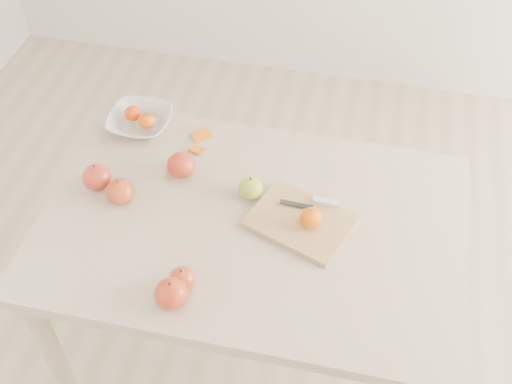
# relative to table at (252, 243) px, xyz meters

# --- Properties ---
(ground) EXTENTS (3.50, 3.50, 0.00)m
(ground) POSITION_rel_table_xyz_m (0.00, 0.00, -0.65)
(ground) COLOR #C6B293
(ground) RESTS_ON ground
(table) EXTENTS (1.20, 0.80, 0.75)m
(table) POSITION_rel_table_xyz_m (0.00, 0.00, 0.00)
(table) COLOR beige
(table) RESTS_ON ground
(cutting_board) EXTENTS (0.32, 0.28, 0.02)m
(cutting_board) POSITION_rel_table_xyz_m (0.13, 0.02, 0.11)
(cutting_board) COLOR tan
(cutting_board) RESTS_ON table
(board_tangerine) EXTENTS (0.06, 0.06, 0.05)m
(board_tangerine) POSITION_rel_table_xyz_m (0.16, 0.01, 0.14)
(board_tangerine) COLOR #DD5907
(board_tangerine) RESTS_ON cutting_board
(fruit_bowl) EXTENTS (0.20, 0.20, 0.05)m
(fruit_bowl) POSITION_rel_table_xyz_m (-0.44, 0.32, 0.12)
(fruit_bowl) COLOR silver
(fruit_bowl) RESTS_ON table
(bowl_tangerine_near) EXTENTS (0.06, 0.06, 0.05)m
(bowl_tangerine_near) POSITION_rel_table_xyz_m (-0.47, 0.33, 0.14)
(bowl_tangerine_near) COLOR #DD4507
(bowl_tangerine_near) RESTS_ON fruit_bowl
(bowl_tangerine_far) EXTENTS (0.06, 0.06, 0.05)m
(bowl_tangerine_far) POSITION_rel_table_xyz_m (-0.41, 0.30, 0.15)
(bowl_tangerine_far) COLOR #E75608
(bowl_tangerine_far) RESTS_ON fruit_bowl
(orange_peel_a) EXTENTS (0.07, 0.07, 0.01)m
(orange_peel_a) POSITION_rel_table_xyz_m (-0.24, 0.31, 0.10)
(orange_peel_a) COLOR orange
(orange_peel_a) RESTS_ON table
(orange_peel_b) EXTENTS (0.05, 0.05, 0.01)m
(orange_peel_b) POSITION_rel_table_xyz_m (-0.23, 0.25, 0.10)
(orange_peel_b) COLOR #DA610F
(orange_peel_b) RESTS_ON table
(paring_knife) EXTENTS (0.17, 0.05, 0.01)m
(paring_knife) POSITION_rel_table_xyz_m (0.18, 0.09, 0.12)
(paring_knife) COLOR white
(paring_knife) RESTS_ON cutting_board
(apple_green) EXTENTS (0.07, 0.07, 0.07)m
(apple_green) POSITION_rel_table_xyz_m (-0.03, 0.10, 0.13)
(apple_green) COLOR #789F1B
(apple_green) RESTS_ON table
(apple_red_c) EXTENTS (0.09, 0.09, 0.08)m
(apple_red_c) POSITION_rel_table_xyz_m (-0.14, -0.31, 0.14)
(apple_red_c) COLOR maroon
(apple_red_c) RESTS_ON table
(apple_red_a) EXTENTS (0.09, 0.09, 0.08)m
(apple_red_a) POSITION_rel_table_xyz_m (-0.25, 0.14, 0.14)
(apple_red_a) COLOR #8A020A
(apple_red_a) RESTS_ON table
(apple_red_b) EXTENTS (0.09, 0.09, 0.08)m
(apple_red_b) POSITION_rel_table_xyz_m (-0.48, 0.04, 0.14)
(apple_red_b) COLOR maroon
(apple_red_b) RESTS_ON table
(apple_red_d) EXTENTS (0.08, 0.08, 0.07)m
(apple_red_d) POSITION_rel_table_xyz_m (-0.39, -0.00, 0.14)
(apple_red_d) COLOR #A51208
(apple_red_d) RESTS_ON table
(apple_red_e) EXTENTS (0.07, 0.07, 0.06)m
(apple_red_e) POSITION_rel_table_xyz_m (-0.13, -0.25, 0.13)
(apple_red_e) COLOR maroon
(apple_red_e) RESTS_ON table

